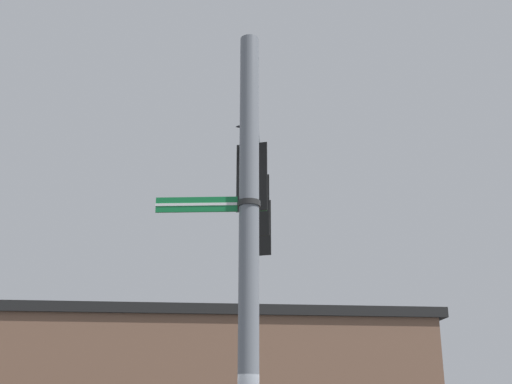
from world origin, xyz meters
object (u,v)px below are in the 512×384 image
(street_name_sign, at_px, (223,204))
(bird_flying, at_px, (241,127))
(traffic_light_nearest_pole, at_px, (255,180))
(traffic_light_mid_inner, at_px, (258,208))
(traffic_light_mid_outer, at_px, (261,230))

(street_name_sign, bearing_deg, bird_flying, 104.24)
(traffic_light_nearest_pole, relative_size, traffic_light_mid_inner, 1.00)
(traffic_light_mid_inner, xyz_separation_m, street_name_sign, (0.44, -3.43, -1.02))
(street_name_sign, distance_m, bird_flying, 5.89)
(traffic_light_nearest_pole, height_order, traffic_light_mid_inner, same)
(traffic_light_nearest_pole, relative_size, traffic_light_mid_outer, 1.00)
(traffic_light_mid_inner, distance_m, bird_flying, 2.77)
(traffic_light_nearest_pole, xyz_separation_m, traffic_light_mid_outer, (-0.75, 3.12, 0.00))
(traffic_light_mid_outer, distance_m, bird_flying, 2.41)
(traffic_light_nearest_pole, xyz_separation_m, street_name_sign, (0.07, -1.87, -1.02))
(traffic_light_mid_inner, xyz_separation_m, bird_flying, (-0.74, 1.25, 2.36))
(traffic_light_mid_outer, xyz_separation_m, street_name_sign, (0.82, -4.99, -1.02))
(street_name_sign, bearing_deg, traffic_light_nearest_pole, 92.11)
(traffic_light_nearest_pole, distance_m, traffic_light_mid_inner, 1.61)
(traffic_light_mid_outer, height_order, street_name_sign, traffic_light_mid_outer)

